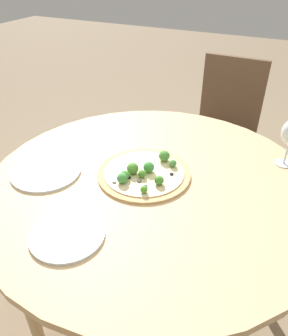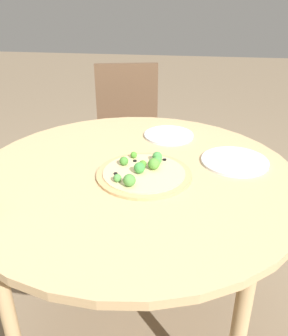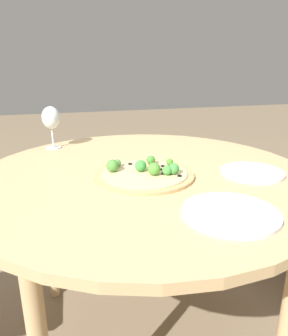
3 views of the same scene
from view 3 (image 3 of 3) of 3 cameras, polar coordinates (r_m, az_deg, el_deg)
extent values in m
cylinder|color=tan|center=(1.15, 0.10, -1.47)|extent=(1.18, 1.18, 0.03)
cylinder|color=tan|center=(1.61, -16.31, -10.50)|extent=(0.05, 0.05, 0.71)
cylinder|color=tan|center=(1.72, 8.97, -7.80)|extent=(0.05, 0.05, 0.71)
cylinder|color=tan|center=(1.20, 23.79, -22.69)|extent=(0.05, 0.05, 0.71)
cylinder|color=brown|center=(1.88, 18.41, -11.60)|extent=(0.04, 0.04, 0.40)
cylinder|color=tan|center=(1.10, 0.00, -1.23)|extent=(0.34, 0.34, 0.01)
cylinder|color=beige|center=(1.10, 0.00, -0.89)|extent=(0.29, 0.29, 0.00)
sphere|color=#529135|center=(1.07, 1.79, -0.16)|extent=(0.04, 0.04, 0.04)
sphere|color=#4D8E3C|center=(1.11, -5.54, 0.45)|extent=(0.04, 0.04, 0.04)
sphere|color=#3E923D|center=(1.11, -0.58, 0.40)|extent=(0.04, 0.04, 0.04)
sphere|color=#4C872C|center=(1.11, 1.54, 0.18)|extent=(0.03, 0.03, 0.03)
sphere|color=#45953D|center=(1.08, 4.04, -0.39)|extent=(0.03, 0.03, 0.03)
sphere|color=#468732|center=(1.18, 1.18, 1.39)|extent=(0.03, 0.03, 0.03)
sphere|color=#4E9042|center=(1.16, -4.72, 0.84)|extent=(0.03, 0.03, 0.03)
sphere|color=#469342|center=(1.09, 5.20, -0.12)|extent=(0.04, 0.04, 0.04)
sphere|color=#4B942D|center=(1.17, 4.50, 1.06)|extent=(0.02, 0.02, 0.02)
cylinder|color=black|center=(1.16, 3.27, 0.34)|extent=(0.01, 0.01, 0.00)
cylinder|color=black|center=(1.13, 2.87, -0.23)|extent=(0.01, 0.01, 0.00)
cylinder|color=black|center=(1.07, 6.21, -1.36)|extent=(0.01, 0.01, 0.00)
cylinder|color=black|center=(1.09, 3.39, -0.95)|extent=(0.01, 0.01, 0.00)
cylinder|color=black|center=(1.18, -2.42, 0.72)|extent=(0.01, 0.01, 0.00)
cylinder|color=silver|center=(1.50, -15.47, 3.44)|extent=(0.07, 0.07, 0.00)
cylinder|color=silver|center=(1.49, -15.61, 5.04)|extent=(0.01, 0.01, 0.08)
ellipsoid|color=silver|center=(1.48, -15.92, 8.43)|extent=(0.08, 0.08, 0.10)
cylinder|color=silver|center=(1.19, 18.28, -0.70)|extent=(0.22, 0.22, 0.01)
cylinder|color=silver|center=(0.87, 14.79, -7.58)|extent=(0.25, 0.25, 0.01)
camera|label=1|loc=(1.85, 26.70, 26.48)|focal=35.00mm
camera|label=2|loc=(1.27, -65.07, 20.22)|focal=40.00mm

